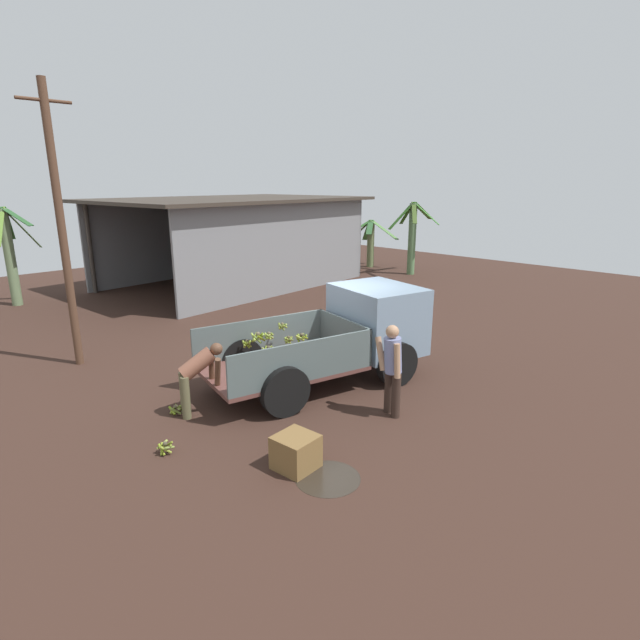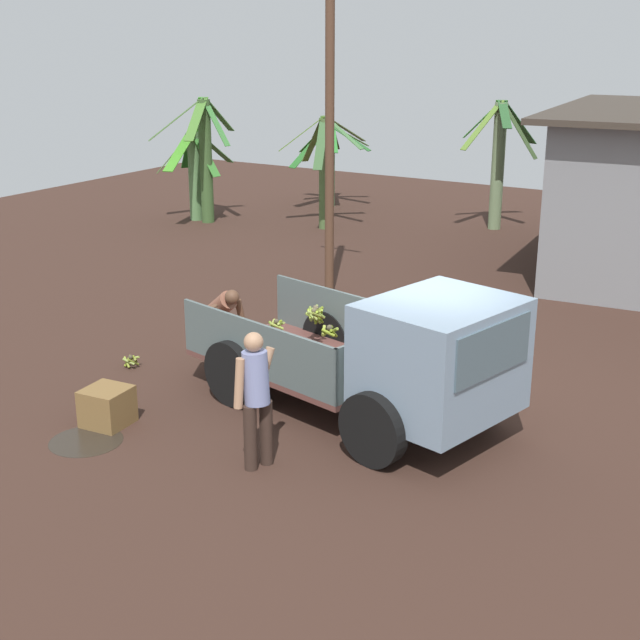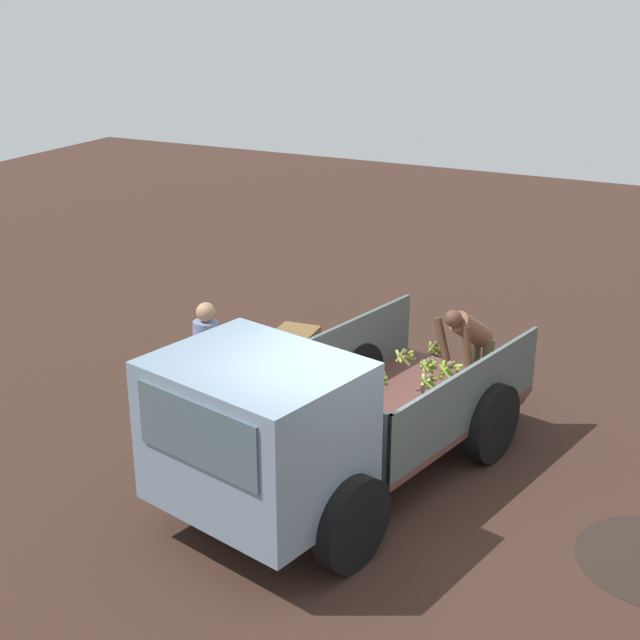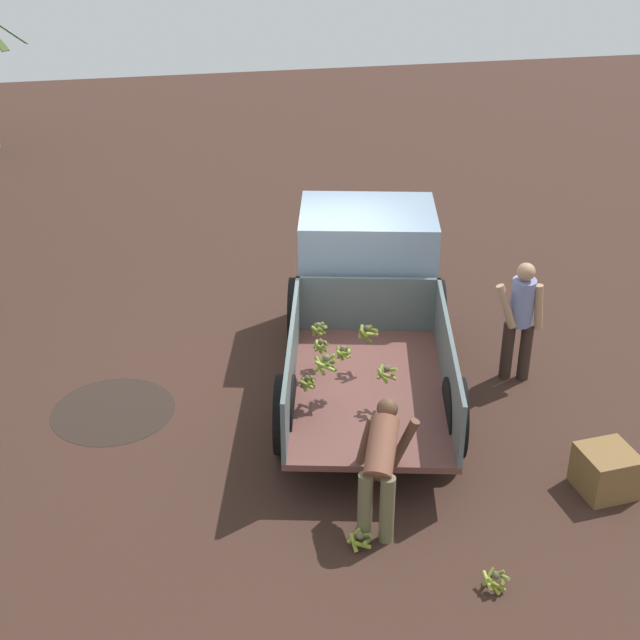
% 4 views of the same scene
% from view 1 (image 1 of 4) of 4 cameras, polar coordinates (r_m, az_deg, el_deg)
% --- Properties ---
extents(ground, '(36.00, 36.00, 0.00)m').
position_cam_1_polar(ground, '(11.46, 0.45, -5.39)').
color(ground, '#38241C').
extents(mud_patch_0, '(1.55, 1.55, 0.01)m').
position_cam_1_polar(mud_patch_0, '(13.04, -9.93, -2.97)').
color(mud_patch_0, black).
rests_on(mud_patch_0, ground).
extents(mud_patch_1, '(0.94, 0.94, 0.01)m').
position_cam_1_polar(mud_patch_1, '(7.48, 0.89, -17.63)').
color(mud_patch_1, '#2B241C').
rests_on(mud_patch_1, ground).
extents(cargo_truck, '(4.95, 2.92, 1.90)m').
position_cam_1_polar(cargo_truck, '(10.80, 4.37, -1.05)').
color(cargo_truck, brown).
rests_on(cargo_truck, ground).
extents(warehouse_shed, '(10.85, 7.57, 3.47)m').
position_cam_1_polar(warehouse_shed, '(21.01, -8.98, 11.10)').
color(warehouse_shed, gray).
rests_on(warehouse_shed, ground).
extents(utility_pole, '(1.07, 0.18, 6.14)m').
position_cam_1_polar(utility_pole, '(12.32, -27.45, 9.39)').
color(utility_pole, '#513626').
rests_on(utility_pole, ground).
extents(banana_palm_4, '(1.95, 2.49, 3.30)m').
position_cam_1_polar(banana_palm_4, '(19.76, -31.95, 6.39)').
color(banana_palm_4, '#6E845A').
rests_on(banana_palm_4, ground).
extents(banana_palm_5, '(2.25, 2.85, 2.30)m').
position_cam_1_polar(banana_palm_5, '(24.89, 5.84, 8.88)').
color(banana_palm_5, olive).
rests_on(banana_palm_5, ground).
extents(banana_palm_6, '(2.70, 1.90, 3.23)m').
position_cam_1_polar(banana_palm_6, '(23.07, 10.49, 9.32)').
color(banana_palm_6, '#567A4D').
rests_on(banana_palm_6, ground).
extents(person_foreground_visitor, '(0.43, 0.67, 1.70)m').
position_cam_1_polar(person_foreground_visitor, '(8.96, 8.25, -5.23)').
color(person_foreground_visitor, '#34241D').
rests_on(person_foreground_visitor, ground).
extents(person_worker_loading, '(0.81, 0.77, 1.31)m').
position_cam_1_polar(person_worker_loading, '(9.23, -13.87, -5.94)').
color(person_worker_loading, brown).
rests_on(person_worker_loading, ground).
extents(banana_bunch_on_ground_0, '(0.27, 0.27, 0.19)m').
position_cam_1_polar(banana_bunch_on_ground_0, '(9.58, -16.15, -9.74)').
color(banana_bunch_on_ground_0, brown).
rests_on(banana_bunch_on_ground_0, ground).
extents(banana_bunch_on_ground_1, '(0.25, 0.26, 0.21)m').
position_cam_1_polar(banana_bunch_on_ground_1, '(8.34, -17.26, -13.66)').
color(banana_bunch_on_ground_1, '#453E2C').
rests_on(banana_bunch_on_ground_1, ground).
extents(wooden_crate_0, '(0.62, 0.62, 0.51)m').
position_cam_1_polar(wooden_crate_0, '(7.60, -2.79, -14.83)').
color(wooden_crate_0, brown).
rests_on(wooden_crate_0, ground).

